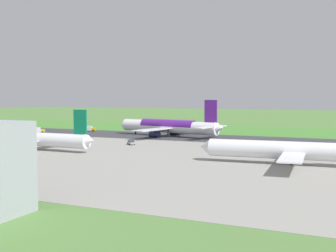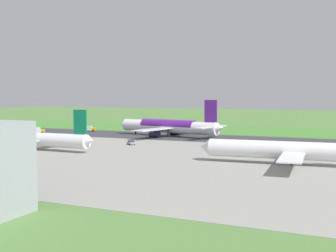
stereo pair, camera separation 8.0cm
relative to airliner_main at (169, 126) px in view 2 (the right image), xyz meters
The scene contains 12 objects.
ground_plane 14.67m from the airliner_main, ahead, with size 800.00×800.00×0.00m, color #547F3D.
runway_asphalt 14.66m from the airliner_main, ahead, with size 600.00×32.33×0.06m, color #38383D.
apron_concrete 59.77m from the airliner_main, 76.41° to the left, with size 440.00×110.00×0.05m, color gray.
grass_verge_foreground 39.47m from the airliner_main, 69.08° to the right, with size 600.00×80.00×0.04m, color #478534.
airliner_main is the anchor object (origin of this frame).
airliner_parked_near 82.79m from the airliner_main, 136.15° to the left, with size 47.33×38.74×13.81m.
airliner_parked_mid 63.02m from the airliner_main, 71.61° to the left, with size 45.15×36.86×13.20m.
service_truck_baggage 63.78m from the airliner_main, ahead, with size 5.14×6.05×2.65m.
service_car_followme 34.67m from the airliner_main, 91.24° to the left, with size 4.28×4.20×1.62m.
service_truck_fuel 47.87m from the airliner_main, 10.78° to the right, with size 6.21×3.98×2.65m.
no_stopping_sign 51.10m from the airliner_main, 46.33° to the right, with size 0.60×0.10×2.43m.
traffic_cone_orange 53.32m from the airliner_main, 38.80° to the right, with size 0.40×0.40×0.55m, color orange.
Camera 2 is at (-89.14, 167.65, 17.22)m, focal length 45.89 mm.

